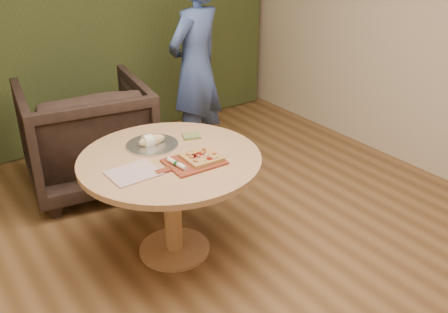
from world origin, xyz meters
name	(u,v)px	position (x,y,z in m)	size (l,w,h in m)	color
room_shell	(241,88)	(0.00, 0.00, 1.40)	(5.04, 6.04, 2.84)	brown
curtain	(53,7)	(0.00, 2.90, 1.40)	(4.80, 0.14, 2.78)	#303C1B
pedestal_table	(171,176)	(-0.05, 0.69, 0.61)	(1.20, 1.20, 0.75)	tan
pizza_paddle	(193,162)	(0.02, 0.52, 0.76)	(0.45, 0.29, 0.01)	brown
flatbread_pizza	(201,157)	(0.09, 0.52, 0.78)	(0.22, 0.22, 0.04)	tan
cutlery_roll	(177,164)	(-0.09, 0.53, 0.78)	(0.05, 0.20, 0.03)	white
newspaper	(133,173)	(-0.35, 0.61, 0.76)	(0.30, 0.25, 0.01)	white
serving_tray	(152,145)	(-0.06, 0.91, 0.76)	(0.36, 0.36, 0.02)	silver
bread_roll	(151,140)	(-0.07, 0.91, 0.79)	(0.19, 0.09, 0.09)	#DABE84
green_packet	(191,136)	(0.23, 0.88, 0.76)	(0.12, 0.10, 0.02)	#5B6D31
armchair	(86,130)	(-0.16, 1.97, 0.52)	(1.01, 0.94, 1.04)	black
person_standing	(196,68)	(0.92, 1.92, 0.90)	(0.66, 0.43, 1.80)	#3F5795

